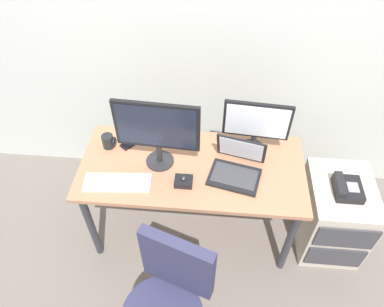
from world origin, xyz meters
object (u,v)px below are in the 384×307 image
coffee_mug (108,141)px  cell_phone (131,143)px  desk_phone (347,188)px  banana (191,138)px  laptop (237,167)px  keyboard (117,182)px  file_cabinet (333,215)px  monitor_side (256,125)px  trackball_mouse (184,181)px  monitor_main (157,130)px

coffee_mug → cell_phone: size_ratio=0.67×
coffee_mug → desk_phone: bearing=-5.7°
banana → desk_phone: bearing=-14.4°
laptop → coffee_mug: 0.87m
keyboard → coffee_mug: size_ratio=4.40×
file_cabinet → desk_phone: (-0.01, -0.02, 0.33)m
file_cabinet → banana: (-1.03, 0.25, 0.44)m
monitor_side → laptop: monitor_side is taller
keyboard → banana: (0.41, 0.42, 0.01)m
keyboard → banana: 0.59m
trackball_mouse → banana: (0.01, 0.38, -0.00)m
file_cabinet → laptop: laptop is taller
monitor_main → keyboard: bearing=-138.8°
file_cabinet → coffee_mug: (-1.57, 0.14, 0.46)m
file_cabinet → coffee_mug: 1.65m
monitor_main → cell_phone: monitor_main is taller
laptop → coffee_mug: (-0.85, 0.16, -0.01)m
desk_phone → banana: banana is taller
banana → monitor_main: bearing=-129.7°
monitor_main → banana: bearing=50.3°
monitor_main → banana: size_ratio=2.72×
trackball_mouse → cell_phone: size_ratio=0.77×
desk_phone → cell_phone: (-1.43, 0.20, 0.09)m
monitor_side → coffee_mug: bearing=-177.0°
file_cabinet → keyboard: keyboard is taller
cell_phone → banana: 0.41m
monitor_main → cell_phone: (-0.22, 0.15, -0.28)m
cell_phone → banana: (0.40, 0.07, 0.02)m
cell_phone → monitor_main: bearing=5.6°
laptop → cell_phone: 0.74m
monitor_main → coffee_mug: size_ratio=5.41×
monitor_side → banana: 0.47m
file_cabinet → trackball_mouse: (-1.04, -0.14, 0.44)m
file_cabinet → monitor_side: monitor_side is taller
laptop → banana: (-0.31, 0.26, -0.03)m
file_cabinet → monitor_side: 0.91m
laptop → banana: size_ratio=1.93×
trackball_mouse → file_cabinet: bearing=7.5°
monitor_side → file_cabinet: bearing=-17.1°
banana → monitor_side: bearing=-7.7°
monitor_main → monitor_side: 0.62m
keyboard → coffee_mug: coffee_mug is taller
file_cabinet → keyboard: size_ratio=1.42×
laptop → desk_phone: bearing=0.0°
monitor_main → laptop: size_ratio=1.41×
laptop → monitor_side: bearing=63.2°
cell_phone → file_cabinet: bearing=32.4°
trackball_mouse → keyboard: bearing=-174.7°
laptop → trackball_mouse: (-0.32, -0.12, -0.03)m
file_cabinet → monitor_main: bearing=178.6°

